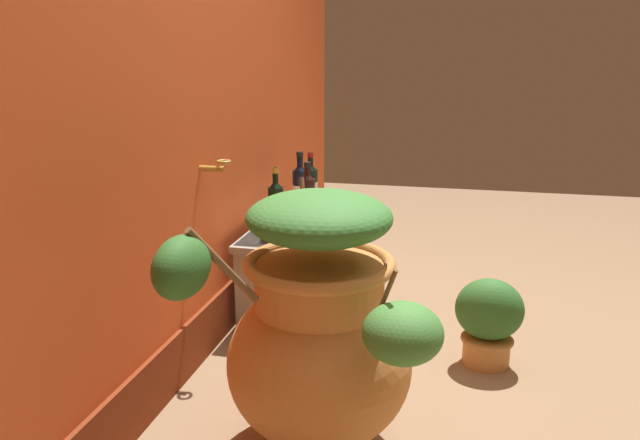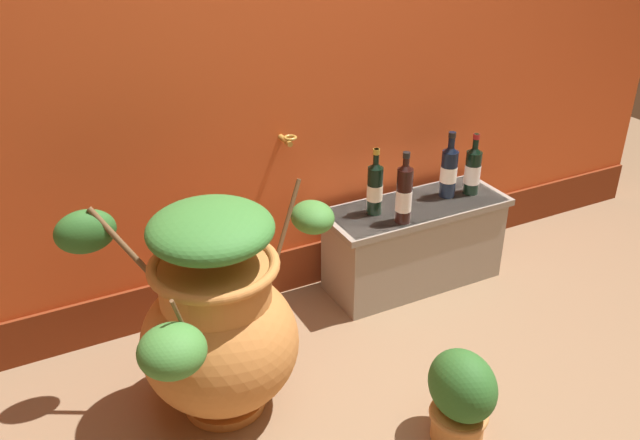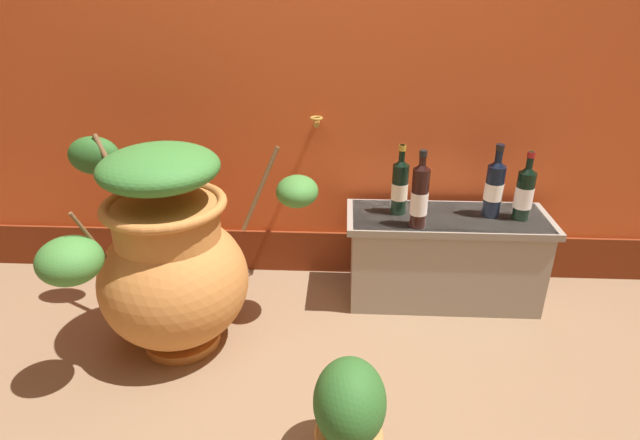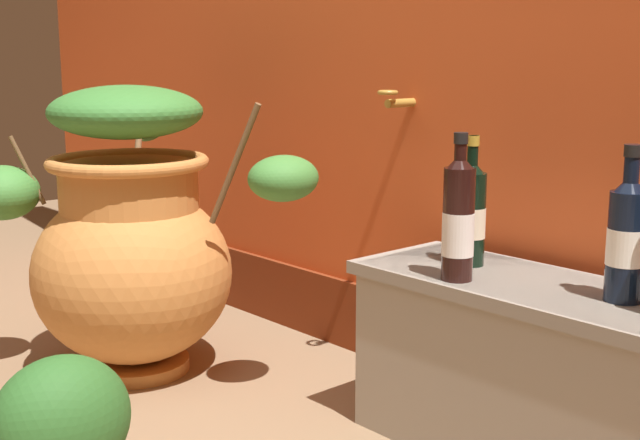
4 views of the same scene
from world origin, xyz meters
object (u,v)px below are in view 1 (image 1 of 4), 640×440
(wine_bottle_back, at_px, (300,187))
(potted_shrub, at_px, (489,319))
(wine_bottle_right, at_px, (311,185))
(wine_bottle_left, at_px, (276,207))
(terracotta_urn, at_px, (319,333))
(wine_bottle_middle, at_px, (308,203))

(wine_bottle_back, distance_m, potted_shrub, 1.17)
(wine_bottle_right, height_order, potted_shrub, wine_bottle_right)
(wine_bottle_left, relative_size, wine_bottle_back, 0.97)
(terracotta_urn, distance_m, wine_bottle_middle, 1.01)
(wine_bottle_right, bearing_deg, terracotta_urn, -165.12)
(wine_bottle_right, bearing_deg, wine_bottle_middle, -167.81)
(wine_bottle_middle, xyz_separation_m, potted_shrub, (-0.28, -0.81, -0.36))
(terracotta_urn, height_order, wine_bottle_back, terracotta_urn)
(wine_bottle_left, xyz_separation_m, wine_bottle_back, (0.40, -0.01, 0.01))
(terracotta_urn, height_order, wine_bottle_left, terracotta_urn)
(terracotta_urn, height_order, potted_shrub, terracotta_urn)
(wine_bottle_back, height_order, potted_shrub, wine_bottle_back)
(terracotta_urn, height_order, wine_bottle_right, terracotta_urn)
(terracotta_urn, xyz_separation_m, wine_bottle_middle, (0.96, 0.28, 0.16))
(wine_bottle_back, bearing_deg, potted_shrub, -123.04)
(terracotta_urn, xyz_separation_m, wine_bottle_back, (1.28, 0.40, 0.16))
(terracotta_urn, bearing_deg, wine_bottle_back, 17.23)
(potted_shrub, bearing_deg, wine_bottle_back, 56.96)
(wine_bottle_left, distance_m, wine_bottle_middle, 0.15)
(wine_bottle_right, relative_size, potted_shrub, 0.83)
(wine_bottle_middle, height_order, wine_bottle_right, wine_bottle_middle)
(wine_bottle_middle, distance_m, wine_bottle_back, 0.35)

